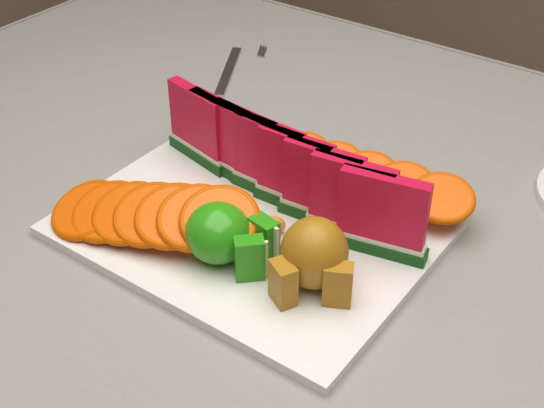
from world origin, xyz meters
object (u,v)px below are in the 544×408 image
object	(u,v)px
platter	(249,229)
apple_cluster	(225,235)
fork	(232,69)
pear_cluster	(314,257)

from	to	relation	value
platter	apple_cluster	distance (m)	0.08
platter	fork	world-z (taller)	platter
fork	apple_cluster	bearing A→B (deg)	-52.48
platter	fork	xyz separation A→B (m)	(-0.28, 0.32, -0.00)
platter	pear_cluster	world-z (taller)	pear_cluster
platter	pear_cluster	size ratio (longest dim) A/B	4.23
platter	pear_cluster	xyz separation A→B (m)	(0.11, -0.04, 0.04)
apple_cluster	fork	world-z (taller)	apple_cluster
fork	pear_cluster	bearing A→B (deg)	-42.70
platter	fork	size ratio (longest dim) A/B	2.15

